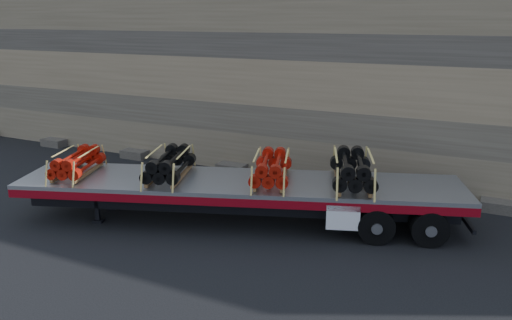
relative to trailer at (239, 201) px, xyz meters
The scene contains 7 objects.
ground 0.81m from the trailer, 38.24° to the right, with size 120.00×120.00×0.00m, color black.
rock_wall 6.84m from the trailer, 86.76° to the left, with size 44.00×3.00×7.00m, color #7A6B54.
trailer is the anchor object (origin of this frame).
bundle_front 5.27m from the trailer, 160.89° to the right, with size 1.03×2.05×0.73m, color #A91409, non-canonical shape.
bundle_midfront 2.42m from the trailer, 160.89° to the right, with size 1.14×2.28×0.81m, color black, non-canonical shape.
bundle_midrear 1.47m from the trailer, 19.11° to the left, with size 1.12×2.23×0.79m, color #A91409, non-canonical shape.
bundle_rear 3.59m from the trailer, 19.11° to the left, with size 1.23×2.46×0.87m, color black, non-canonical shape.
Camera 1 is at (6.42, -12.57, 6.16)m, focal length 35.00 mm.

